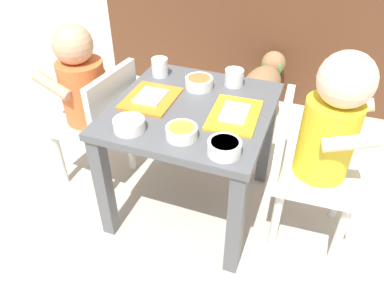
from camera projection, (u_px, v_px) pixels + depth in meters
name	position (u px, v px, depth m)	size (l,w,h in m)	color
ground_plane	(192.00, 201.00, 1.46)	(7.00, 7.00, 0.00)	beige
dining_table	(192.00, 128.00, 1.24)	(0.51, 0.52, 0.43)	#515459
seated_child_left	(86.00, 91.00, 1.34)	(0.31, 0.31, 0.64)	silver
seated_child_right	(326.00, 132.00, 1.09)	(0.30, 0.30, 0.68)	silver
dog	(263.00, 84.00, 1.79)	(0.20, 0.45, 0.31)	olive
food_tray_left	(151.00, 98.00, 1.23)	(0.16, 0.19, 0.02)	orange
food_tray_right	(234.00, 114.00, 1.15)	(0.16, 0.22, 0.02)	gold
water_cup_left	(160.00, 68.00, 1.35)	(0.06, 0.06, 0.07)	white
water_cup_right	(234.00, 78.00, 1.30)	(0.07, 0.07, 0.06)	white
veggie_bowl_far	(199.00, 82.00, 1.28)	(0.10, 0.10, 0.04)	white
veggie_bowl_near	(129.00, 124.00, 1.08)	(0.09, 0.09, 0.04)	white
cereal_bowl_left_side	(182.00, 132.00, 1.05)	(0.09, 0.09, 0.03)	white
cereal_bowl_right_side	(224.00, 147.00, 0.99)	(0.09, 0.09, 0.04)	white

